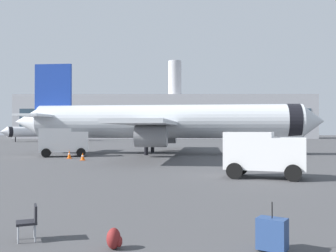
% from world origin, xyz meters
% --- Properties ---
extents(airplane_at_gate, '(35.77, 32.30, 10.50)m').
position_xyz_m(airplane_at_gate, '(-0.86, 41.03, 3.66)').
color(airplane_at_gate, silver).
rests_on(airplane_at_gate, ground).
extents(airplane_taxiing, '(19.10, 17.51, 6.57)m').
position_xyz_m(airplane_taxiing, '(-31.01, 90.99, 2.29)').
color(airplane_taxiing, white).
rests_on(airplane_taxiing, ground).
extents(service_truck, '(5.22, 3.58, 2.90)m').
position_xyz_m(service_truck, '(-11.18, 36.38, 1.61)').
color(service_truck, white).
rests_on(service_truck, ground).
extents(fuel_truck, '(6.31, 3.53, 3.20)m').
position_xyz_m(fuel_truck, '(11.19, 40.27, 1.77)').
color(fuel_truck, white).
rests_on(fuel_truck, ground).
extents(cargo_van, '(4.81, 3.48, 2.60)m').
position_xyz_m(cargo_van, '(5.24, 19.16, 1.45)').
color(cargo_van, white).
rests_on(cargo_van, ground).
extents(safety_cone_near, '(0.44, 0.44, 0.80)m').
position_xyz_m(safety_cone_near, '(-9.78, 33.62, 0.39)').
color(safety_cone_near, '#F2590C').
rests_on(safety_cone_near, ground).
extents(safety_cone_mid, '(0.44, 0.44, 0.78)m').
position_xyz_m(safety_cone_mid, '(12.17, 33.91, 0.38)').
color(safety_cone_mid, '#F2590C').
rests_on(safety_cone_mid, ground).
extents(safety_cone_far, '(0.44, 0.44, 0.70)m').
position_xyz_m(safety_cone_far, '(-7.98, 31.49, 0.34)').
color(safety_cone_far, '#F2590C').
rests_on(safety_cone_far, ground).
extents(rolling_suitcase, '(0.75, 0.68, 1.10)m').
position_xyz_m(rolling_suitcase, '(2.35, 6.14, 0.39)').
color(rolling_suitcase, navy).
rests_on(rolling_suitcase, ground).
extents(traveller_backpack, '(0.36, 0.40, 0.48)m').
position_xyz_m(traveller_backpack, '(-1.21, 6.25, 0.23)').
color(traveller_backpack, maroon).
rests_on(traveller_backpack, ground).
extents(gate_chair, '(0.63, 0.63, 0.86)m').
position_xyz_m(gate_chair, '(-3.39, 6.90, 0.50)').
color(gate_chair, black).
rests_on(gate_chair, ground).
extents(terminal_building, '(95.99, 18.27, 26.00)m').
position_xyz_m(terminal_building, '(-2.64, 125.21, 7.12)').
color(terminal_building, '#B2B2B7').
rests_on(terminal_building, ground).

